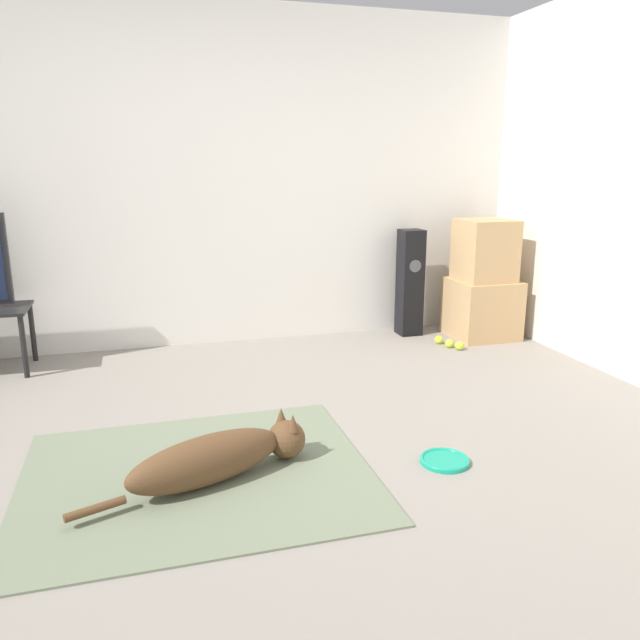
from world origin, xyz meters
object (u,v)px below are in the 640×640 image
(cardboard_box_lower, at_px, (481,308))
(tennis_ball_loose_on_carpet, at_px, (450,344))
(frisbee, at_px, (445,460))
(tennis_ball_near_speaker, at_px, (459,346))
(dog, at_px, (221,456))
(floor_speaker, at_px, (410,283))
(tennis_ball_by_boxes, at_px, (439,340))
(cardboard_box_upper, at_px, (485,250))

(cardboard_box_lower, xyz_separation_m, tennis_ball_loose_on_carpet, (-0.40, -0.23, -0.21))
(frisbee, relative_size, tennis_ball_near_speaker, 3.62)
(dog, xyz_separation_m, tennis_ball_loose_on_carpet, (1.98, 1.62, -0.09))
(floor_speaker, bearing_deg, tennis_ball_by_boxes, -72.51)
(frisbee, distance_m, tennis_ball_loose_on_carpet, 1.97)
(dog, distance_m, floor_speaker, 2.80)
(tennis_ball_loose_on_carpet, bearing_deg, floor_speaker, 106.91)
(dog, xyz_separation_m, tennis_ball_by_boxes, (1.95, 1.73, -0.09))
(tennis_ball_near_speaker, bearing_deg, floor_speaker, 108.57)
(tennis_ball_by_boxes, xyz_separation_m, tennis_ball_near_speaker, (0.07, -0.20, 0.00))
(tennis_ball_by_boxes, bearing_deg, tennis_ball_near_speaker, -69.56)
(tennis_ball_near_speaker, distance_m, tennis_ball_loose_on_carpet, 0.09)
(dog, xyz_separation_m, cardboard_box_upper, (2.37, 1.83, 0.60))
(tennis_ball_near_speaker, bearing_deg, tennis_ball_by_boxes, 110.44)
(dog, bearing_deg, cardboard_box_upper, 37.67)
(cardboard_box_lower, relative_size, cardboard_box_upper, 1.03)
(dog, distance_m, tennis_ball_by_boxes, 2.61)
(cardboard_box_upper, height_order, tennis_ball_near_speaker, cardboard_box_upper)
(tennis_ball_near_speaker, bearing_deg, dog, -142.83)
(tennis_ball_loose_on_carpet, bearing_deg, cardboard_box_lower, 29.83)
(frisbee, xyz_separation_m, tennis_ball_loose_on_carpet, (0.93, 1.74, 0.02))
(frisbee, distance_m, floor_speaker, 2.38)
(cardboard_box_lower, distance_m, tennis_ball_by_boxes, 0.49)
(frisbee, relative_size, tennis_ball_loose_on_carpet, 3.62)
(tennis_ball_loose_on_carpet, bearing_deg, frisbee, -118.19)
(cardboard_box_upper, bearing_deg, tennis_ball_near_speaker, -139.57)
(cardboard_box_upper, bearing_deg, frisbee, -124.06)
(tennis_ball_by_boxes, bearing_deg, floor_speaker, 107.49)
(tennis_ball_by_boxes, relative_size, tennis_ball_loose_on_carpet, 1.00)
(tennis_ball_by_boxes, distance_m, tennis_ball_near_speaker, 0.21)
(cardboard_box_upper, height_order, tennis_ball_loose_on_carpet, cardboard_box_upper)
(cardboard_box_lower, distance_m, floor_speaker, 0.62)
(cardboard_box_lower, xyz_separation_m, floor_speaker, (-0.54, 0.24, 0.20))
(cardboard_box_lower, bearing_deg, tennis_ball_loose_on_carpet, -150.17)
(dog, relative_size, floor_speaker, 1.22)
(cardboard_box_upper, distance_m, tennis_ball_by_boxes, 0.81)
(frisbee, bearing_deg, tennis_ball_loose_on_carpet, 61.81)
(cardboard_box_upper, bearing_deg, tennis_ball_loose_on_carpet, -150.92)
(dog, height_order, tennis_ball_by_boxes, dog)
(floor_speaker, bearing_deg, frisbee, -109.70)
(cardboard_box_lower, distance_m, tennis_ball_loose_on_carpet, 0.50)
(frisbee, height_order, tennis_ball_near_speaker, tennis_ball_near_speaker)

